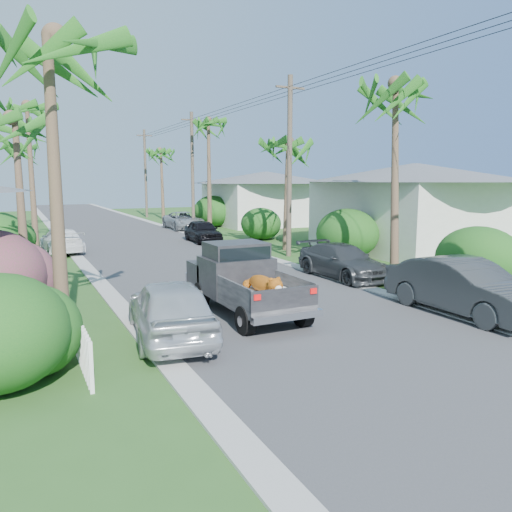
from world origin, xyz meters
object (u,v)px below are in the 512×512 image
palm_l_a (46,38)px  palm_r_a (399,85)px  palm_l_b (15,119)px  parked_car_ln (170,309)px  palm_r_b (287,142)px  utility_pole_c (193,171)px  palm_l_c (27,107)px  palm_l_d (16,146)px  utility_pole_b (289,166)px  pickup_truck (240,278)px  house_right_far (266,200)px  palm_r_d (161,151)px  parked_car_rm (342,262)px  utility_pole_d (146,173)px  palm_r_c (208,122)px  house_right_near (413,210)px  parked_car_lf (62,241)px  parked_car_rd (184,221)px  parked_car_rf (203,231)px  parked_car_rn (464,287)px

palm_l_a → palm_r_a: palm_r_a is taller
palm_l_a → palm_l_b: palm_l_a is taller
parked_car_ln → palm_r_b: palm_r_b is taller
palm_l_a → utility_pole_c: (11.80, 25.00, -2.33)m
palm_l_c → utility_pole_c: (11.60, 6.00, -3.31)m
palm_l_d → parked_car_ln: bearing=-85.0°
palm_r_a → utility_pole_b: 7.58m
pickup_truck → house_right_far: (14.13, 25.85, 1.11)m
palm_r_d → utility_pole_c: size_ratio=0.89×
pickup_truck → parked_car_rm: size_ratio=1.12×
palm_l_a → palm_r_d: 39.12m
palm_r_d → utility_pole_d: utility_pole_d is taller
utility_pole_c → utility_pole_d: same height
palm_r_a → palm_r_c: 20.01m
palm_r_a → house_right_near: 10.39m
palm_l_b → utility_pole_d: utility_pole_d is taller
parked_car_rm → palm_r_c: 20.44m
parked_car_lf → palm_l_d: bearing=-87.6°
pickup_truck → house_right_far: size_ratio=0.57×
pickup_truck → palm_r_d: palm_r_d is taller
parked_car_rd → palm_r_c: bearing=-65.9°
parked_car_rf → utility_pole_b: size_ratio=0.45×
parked_car_ln → utility_pole_b: 14.59m
parked_car_rn → palm_l_c: size_ratio=0.53×
parked_car_rd → parked_car_lf: size_ratio=1.11×
palm_l_d → palm_r_c: size_ratio=0.82×
palm_l_c → house_right_far: (19.00, 8.00, -5.79)m
parked_car_ln → utility_pole_b: (9.36, 10.51, 3.84)m
palm_l_b → parked_car_rd: bearing=54.7°
pickup_truck → palm_r_a: size_ratio=0.59×
palm_r_c → utility_pole_b: bearing=-92.6°
pickup_truck → parked_car_rd: size_ratio=1.03×
palm_l_d → house_right_near: 29.70m
palm_l_a → utility_pole_d: size_ratio=0.91×
palm_l_c → house_right_near: 22.21m
palm_r_d → utility_pole_b: (-0.90, -27.00, -2.14)m
palm_l_a → palm_r_d: size_ratio=1.03×
parked_car_ln → palm_r_b: (10.36, 12.51, 5.19)m
palm_l_c → palm_r_d: 21.95m
parked_car_ln → palm_l_c: 20.90m
palm_r_b → house_right_near: palm_r_b is taller
parked_car_rf → palm_r_c: size_ratio=0.43×
parked_car_rd → palm_l_d: palm_l_d is taller
palm_r_c → palm_l_c: bearing=-161.8°
palm_r_d → utility_pole_d: 3.79m
palm_r_b → palm_r_d: size_ratio=0.90×
parked_car_rd → palm_l_c: (-11.00, -6.65, 7.22)m
pickup_truck → parked_car_rm: (5.79, 2.87, -0.35)m
parked_car_lf → house_right_near: 19.32m
parked_car_rn → parked_car_rd: bearing=88.5°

